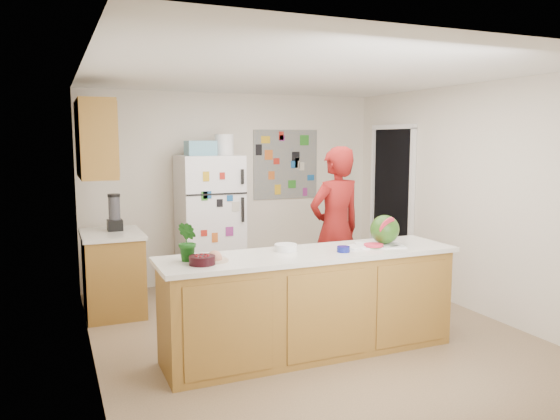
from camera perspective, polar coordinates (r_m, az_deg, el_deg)
name	(u,v)px	position (r m, az deg, el deg)	size (l,w,h in m)	color
floor	(306,332)	(5.57, 2.73, -12.66)	(4.00, 4.50, 0.02)	brown
wall_back	(234,188)	(7.36, -4.83, 2.33)	(4.00, 0.02, 2.50)	beige
wall_left	(87,219)	(4.76, -19.55, -0.87)	(0.02, 4.50, 2.50)	beige
wall_right	(470,198)	(6.40, 19.27, 1.17)	(0.02, 4.50, 2.50)	beige
ceiling	(308,74)	(5.26, 2.91, 14.06)	(4.00, 4.50, 0.02)	white
doorway	(392,204)	(7.54, 11.66, 0.57)	(0.03, 0.85, 2.04)	black
peninsula_base	(310,305)	(4.91, 3.18, -9.89)	(2.60, 0.62, 0.88)	brown
peninsula_top	(311,254)	(4.80, 3.22, -4.64)	(2.68, 0.70, 0.04)	silver
side_counter_base	(113,275)	(6.26, -17.03, -6.49)	(0.60, 0.80, 0.86)	brown
side_counter_top	(112,234)	(6.17, -17.19, -2.43)	(0.64, 0.84, 0.04)	silver
upper_cabinets	(95,139)	(6.03, -18.76, 7.03)	(0.35, 1.00, 0.80)	brown
refrigerator	(210,223)	(6.92, -7.37, -1.37)	(0.75, 0.70, 1.70)	silver
fridge_top_bin	(200,148)	(6.81, -8.31, 6.42)	(0.35, 0.28, 0.18)	#5999B2
photo_collage	(286,164)	(7.58, 0.61, 4.78)	(0.95, 0.01, 0.95)	slate
person	(335,230)	(6.03, 5.82, -2.05)	(0.66, 0.44, 1.82)	maroon
blender_appliance	(114,213)	(6.25, -16.91, -0.35)	(0.12, 0.12, 0.38)	black
cutting_board	(380,245)	(5.14, 10.41, -3.63)	(0.41, 0.31, 0.01)	white
watermelon	(385,229)	(5.17, 10.88, -2.00)	(0.27, 0.27, 0.27)	#305B19
watermelon_slice	(373,245)	(5.04, 9.74, -3.64)	(0.18, 0.18, 0.02)	red
cherry_bowl	(202,260)	(4.35, -8.13, -5.21)	(0.21, 0.21, 0.07)	black
white_bowl	(286,247)	(4.83, 0.61, -3.94)	(0.20, 0.20, 0.06)	white
cobalt_bowl	(343,249)	(4.82, 6.64, -4.08)	(0.11, 0.11, 0.05)	navy
plate	(215,260)	(4.46, -6.85, -5.25)	(0.23, 0.23, 0.02)	beige
paper_towel	(354,247)	(4.99, 7.71, -3.88)	(0.18, 0.16, 0.02)	silver
keys	(395,246)	(5.11, 11.91, -3.75)	(0.10, 0.04, 0.01)	gray
potted_plant	(188,242)	(4.45, -9.58, -3.28)	(0.18, 0.14, 0.33)	#184211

